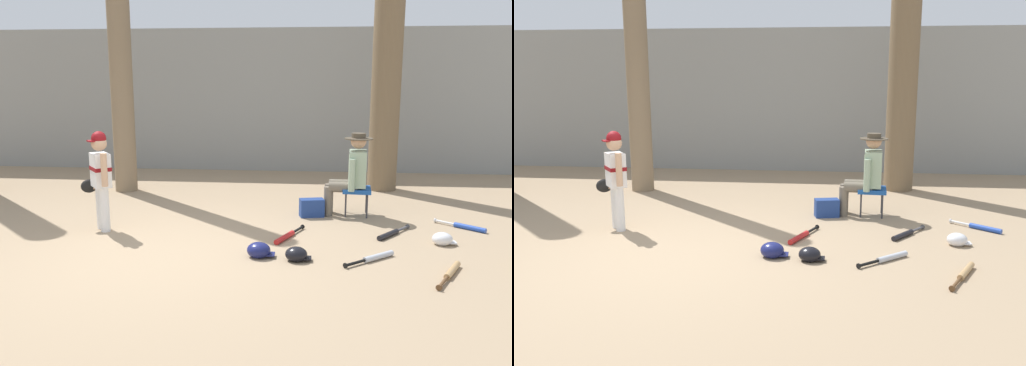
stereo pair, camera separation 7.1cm
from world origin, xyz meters
TOP-DOWN VIEW (x-y plane):
  - ground_plane at (0.00, 0.00)m, footprint 60.00×60.00m
  - concrete_back_wall at (0.00, 5.76)m, footprint 18.00×0.36m
  - tree_near_player at (-1.49, 3.34)m, footprint 0.64×0.64m
  - tree_behind_spectator at (3.03, 3.88)m, footprint 0.68×0.68m
  - young_ballplayer at (-0.98, 0.94)m, footprint 0.53×0.49m
  - folding_stool at (2.42, 2.01)m, footprint 0.43×0.43m
  - seated_spectator at (2.32, 2.02)m, footprint 0.67×0.54m
  - handbag_beside_stool at (1.78, 1.87)m, footprint 0.37×0.25m
  - bat_blue_youth at (3.81, 1.43)m, footprint 0.58×0.51m
  - bat_aluminum_silver at (2.46, 0.08)m, footprint 0.60×0.52m
  - bat_red_barrel at (1.46, 0.78)m, footprint 0.37×0.74m
  - bat_black_composite at (2.77, 1.01)m, footprint 0.50×0.62m
  - bat_wood_tan at (3.18, -0.29)m, footprint 0.41×0.72m
  - batting_helmet_navy at (1.18, 0.07)m, footprint 0.32×0.24m
  - batting_helmet_black at (1.60, -0.01)m, footprint 0.29×0.22m
  - batting_helmet_white at (3.34, 0.73)m, footprint 0.28×0.22m

SIDE VIEW (x-z plane):
  - ground_plane at x=0.00m, z-range 0.00..0.00m
  - bat_blue_youth at x=3.81m, z-range 0.00..0.07m
  - bat_aluminum_silver at x=2.46m, z-range 0.00..0.07m
  - bat_red_barrel at x=1.46m, z-range 0.00..0.07m
  - bat_black_composite at x=2.77m, z-range 0.00..0.07m
  - bat_wood_tan at x=3.18m, z-range 0.00..0.07m
  - batting_helmet_white at x=3.34m, z-range -0.01..0.15m
  - batting_helmet_black at x=1.60m, z-range -0.01..0.16m
  - batting_helmet_navy at x=1.18m, z-range -0.01..0.17m
  - handbag_beside_stool at x=1.78m, z-range 0.00..0.26m
  - folding_stool at x=2.42m, z-range 0.16..0.57m
  - seated_spectator at x=2.32m, z-range 0.04..1.24m
  - young_ballplayer at x=-0.98m, z-range 0.09..1.40m
  - concrete_back_wall at x=0.00m, z-range 0.00..2.98m
  - tree_behind_spectator at x=3.03m, z-range -0.32..4.41m
  - tree_near_player at x=-1.49m, z-range -0.35..5.57m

